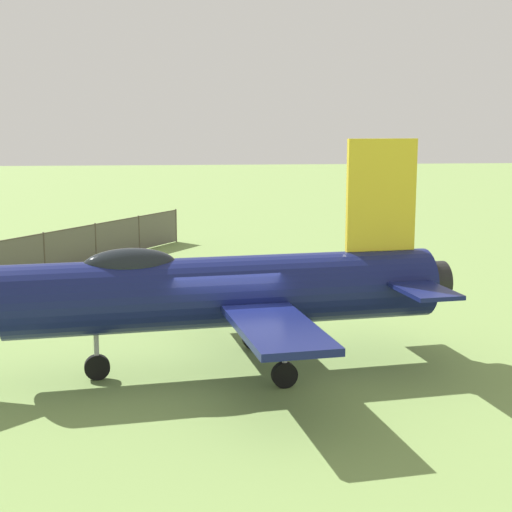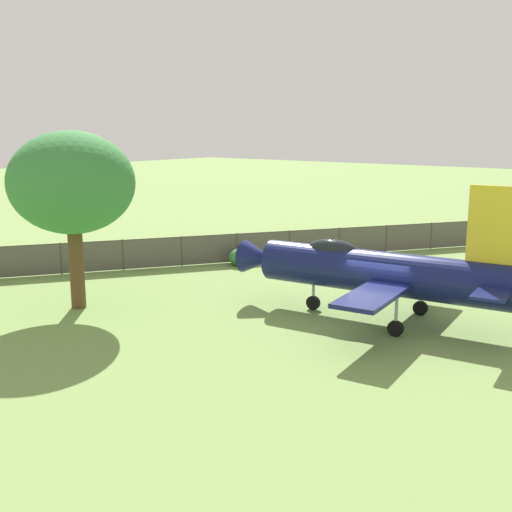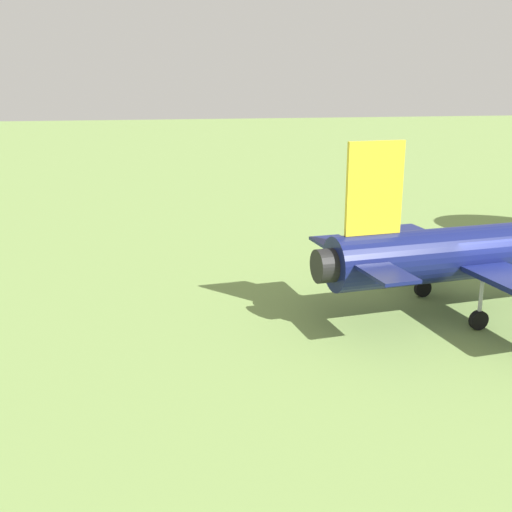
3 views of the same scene
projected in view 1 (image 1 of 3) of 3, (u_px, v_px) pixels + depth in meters
The scene contains 3 objects.
ground_plane at pixel (227, 370), 18.53m from camera, with size 200.00×200.00×0.00m, color #75934C.
display_jet at pixel (211, 290), 18.10m from camera, with size 12.37×9.55×5.60m.
info_plaque at pixel (210, 278), 25.47m from camera, with size 0.72×0.65×1.14m.
Camera 1 is at (-1.30, -17.75, 5.90)m, focal length 53.00 mm.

